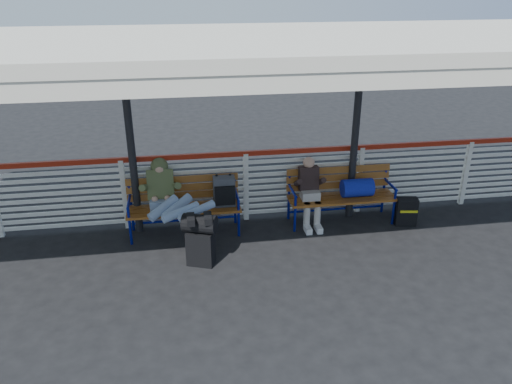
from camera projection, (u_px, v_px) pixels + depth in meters
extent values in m
plane|color=black|center=(265.00, 280.00, 6.94)|extent=(60.00, 60.00, 0.00)
cube|color=silver|center=(246.00, 187.00, 8.41)|extent=(12.00, 0.04, 1.04)
cube|color=maroon|center=(246.00, 153.00, 8.17)|extent=(12.00, 0.06, 0.08)
cube|color=silver|center=(255.00, 42.00, 6.51)|extent=(12.60, 3.60, 0.16)
cube|color=silver|center=(282.00, 78.00, 4.98)|extent=(12.60, 0.06, 0.30)
cylinder|color=black|center=(131.00, 144.00, 7.65)|extent=(0.12, 0.12, 3.00)
cylinder|color=black|center=(355.00, 133.00, 8.17)|extent=(0.12, 0.12, 3.00)
cube|color=black|center=(201.00, 248.00, 7.22)|extent=(0.44, 0.35, 0.53)
cylinder|color=black|center=(199.00, 224.00, 7.06)|extent=(0.54, 0.42, 0.27)
cube|color=#985B1D|center=(184.00, 209.00, 7.97)|extent=(1.80, 0.50, 0.04)
cube|color=#985B1D|center=(183.00, 187.00, 8.10)|extent=(1.80, 0.10, 0.40)
cylinder|color=navy|center=(130.00, 231.00, 7.76)|extent=(0.04, 0.04, 0.45)
cylinder|color=navy|center=(239.00, 223.00, 8.00)|extent=(0.04, 0.04, 0.45)
cylinder|color=navy|center=(131.00, 206.00, 8.09)|extent=(0.04, 0.04, 0.90)
cylinder|color=navy|center=(235.00, 199.00, 8.34)|extent=(0.04, 0.04, 0.90)
cube|color=#47494E|center=(224.00, 191.00, 7.98)|extent=(0.34, 0.21, 0.48)
cube|color=#985B1D|center=(342.00, 198.00, 8.36)|extent=(1.80, 0.50, 0.04)
cube|color=#985B1D|center=(338.00, 177.00, 8.48)|extent=(1.80, 0.10, 0.40)
cylinder|color=navy|center=(295.00, 219.00, 8.15)|extent=(0.04, 0.04, 0.45)
cylinder|color=navy|center=(393.00, 212.00, 8.39)|extent=(0.04, 0.04, 0.45)
cylinder|color=navy|center=(289.00, 195.00, 8.48)|extent=(0.04, 0.04, 0.90)
cylinder|color=navy|center=(384.00, 189.00, 8.72)|extent=(0.04, 0.04, 0.90)
cylinder|color=navy|center=(357.00, 188.00, 8.33)|extent=(0.52, 0.30, 0.30)
cube|color=#899BB8|center=(162.00, 205.00, 7.92)|extent=(0.36, 0.26, 0.18)
cube|color=#4C572E|center=(161.00, 185.00, 7.99)|extent=(0.42, 0.38, 0.53)
sphere|color=#4C572E|center=(159.00, 166.00, 7.97)|extent=(0.28, 0.28, 0.28)
sphere|color=tan|center=(159.00, 168.00, 7.94)|extent=(0.21, 0.21, 0.21)
cube|color=black|center=(191.00, 220.00, 6.94)|extent=(0.11, 0.27, 0.10)
cube|color=black|center=(208.00, 218.00, 6.98)|extent=(0.11, 0.27, 0.10)
cube|color=#B4ACA3|center=(310.00, 195.00, 8.27)|extent=(0.30, 0.24, 0.16)
cube|color=black|center=(308.00, 178.00, 8.30)|extent=(0.32, 0.23, 0.42)
sphere|color=tan|center=(309.00, 163.00, 8.21)|extent=(0.19, 0.19, 0.19)
cylinder|color=#B4ACA3|center=(307.00, 216.00, 8.21)|extent=(0.11, 0.11, 0.46)
cylinder|color=#B4ACA3|center=(317.00, 215.00, 8.24)|extent=(0.11, 0.11, 0.46)
cube|color=silver|center=(308.00, 229.00, 8.20)|extent=(0.10, 0.24, 0.10)
cube|color=silver|center=(318.00, 228.00, 8.22)|extent=(0.10, 0.24, 0.10)
cube|color=black|center=(406.00, 212.00, 8.37)|extent=(0.37, 0.24, 0.48)
cube|color=#BEBB11|center=(409.00, 212.00, 8.25)|extent=(0.29, 0.07, 0.04)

